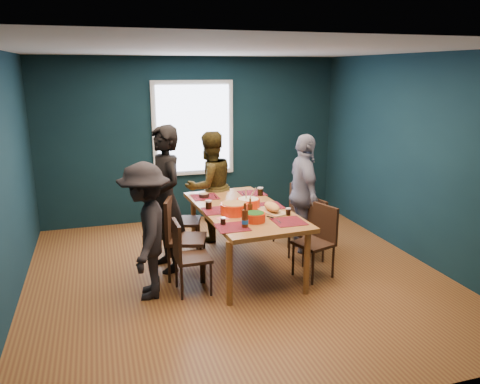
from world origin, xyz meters
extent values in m
cube|color=brown|center=(0.00, 0.00, -0.01)|extent=(5.00, 5.00, 0.01)
cube|color=silver|center=(0.00, 0.00, 2.70)|extent=(5.00, 5.00, 0.01)
cube|color=#0D252D|center=(-2.50, 0.00, 1.35)|extent=(0.01, 5.00, 2.70)
cube|color=#0D252D|center=(2.50, 0.00, 1.35)|extent=(0.01, 5.00, 2.70)
cube|color=#0D252D|center=(0.00, 2.50, 1.35)|extent=(5.00, 0.01, 2.70)
cube|color=#0D252D|center=(0.00, -2.50, 1.35)|extent=(5.00, 0.01, 2.70)
cube|color=silver|center=(0.00, 2.47, 1.55)|extent=(1.35, 0.06, 1.55)
cube|color=#A56F31|center=(0.18, 0.27, 0.76)|extent=(1.16, 2.13, 0.05)
cylinder|color=#A56F31|center=(-0.28, -0.68, 0.37)|extent=(0.07, 0.07, 0.73)
cylinder|color=#A56F31|center=(0.63, -0.68, 0.37)|extent=(0.07, 0.07, 0.73)
cylinder|color=#A56F31|center=(-0.28, 1.22, 0.37)|extent=(0.07, 0.07, 0.73)
cylinder|color=#A56F31|center=(0.63, 1.22, 0.37)|extent=(0.07, 0.07, 0.73)
cube|color=#301D10|center=(-0.46, 0.96, 0.46)|extent=(0.53, 0.53, 0.04)
cube|color=#301D10|center=(-0.65, 1.01, 0.72)|extent=(0.16, 0.42, 0.47)
cylinder|color=#301D10|center=(-0.69, 0.83, 0.22)|extent=(0.03, 0.03, 0.44)
cylinder|color=#301D10|center=(-0.34, 0.73, 0.22)|extent=(0.03, 0.03, 0.44)
cylinder|color=#301D10|center=(-0.59, 1.18, 0.22)|extent=(0.03, 0.03, 0.44)
cylinder|color=#301D10|center=(-0.23, 1.08, 0.22)|extent=(0.03, 0.03, 0.44)
cube|color=#301D10|center=(-0.58, 0.18, 0.48)|extent=(0.57, 0.57, 0.04)
cube|color=#301D10|center=(-0.77, 0.24, 0.75)|extent=(0.18, 0.44, 0.49)
cylinder|color=#301D10|center=(-0.82, 0.05, 0.23)|extent=(0.03, 0.03, 0.46)
cylinder|color=#301D10|center=(-0.45, -0.07, 0.23)|extent=(0.03, 0.03, 0.46)
cylinder|color=#301D10|center=(-0.70, 0.42, 0.23)|extent=(0.03, 0.03, 0.46)
cylinder|color=#301D10|center=(-0.33, 0.30, 0.23)|extent=(0.03, 0.03, 0.46)
cube|color=#301D10|center=(-0.59, -0.25, 0.42)|extent=(0.39, 0.39, 0.04)
cube|color=#301D10|center=(-0.77, -0.26, 0.65)|extent=(0.04, 0.39, 0.43)
cylinder|color=#301D10|center=(-0.75, -0.42, 0.20)|extent=(0.03, 0.03, 0.40)
cylinder|color=#301D10|center=(-0.42, -0.42, 0.20)|extent=(0.03, 0.03, 0.40)
cylinder|color=#301D10|center=(-0.76, -0.09, 0.20)|extent=(0.03, 0.03, 0.40)
cylinder|color=#301D10|center=(-0.43, -0.09, 0.20)|extent=(0.03, 0.03, 0.40)
cube|color=#301D10|center=(1.09, 0.89, 0.41)|extent=(0.49, 0.49, 0.04)
cube|color=#301D10|center=(1.25, 0.95, 0.64)|extent=(0.16, 0.38, 0.42)
cylinder|color=#301D10|center=(0.99, 0.68, 0.20)|extent=(0.03, 0.03, 0.39)
cylinder|color=#301D10|center=(1.30, 0.79, 0.20)|extent=(0.03, 0.03, 0.39)
cylinder|color=#301D10|center=(0.88, 0.99, 0.20)|extent=(0.03, 0.03, 0.39)
cylinder|color=#301D10|center=(1.19, 1.10, 0.20)|extent=(0.03, 0.03, 0.39)
cube|color=#301D10|center=(1.04, 0.21, 0.40)|extent=(0.45, 0.45, 0.04)
cube|color=#301D10|center=(1.20, 0.24, 0.63)|extent=(0.11, 0.38, 0.41)
cylinder|color=#301D10|center=(0.91, 0.01, 0.19)|extent=(0.03, 0.03, 0.39)
cylinder|color=#301D10|center=(1.23, 0.08, 0.19)|extent=(0.03, 0.03, 0.39)
cylinder|color=#301D10|center=(0.85, 0.33, 0.19)|extent=(0.03, 0.03, 0.39)
cylinder|color=#301D10|center=(1.16, 0.40, 0.19)|extent=(0.03, 0.03, 0.39)
cube|color=#301D10|center=(0.90, -0.29, 0.43)|extent=(0.51, 0.51, 0.04)
cube|color=#301D10|center=(1.07, -0.23, 0.67)|extent=(0.17, 0.39, 0.44)
cylinder|color=#301D10|center=(0.80, -0.51, 0.21)|extent=(0.03, 0.03, 0.41)
cylinder|color=#301D10|center=(1.12, -0.39, 0.21)|extent=(0.03, 0.03, 0.41)
cylinder|color=#301D10|center=(0.68, -0.18, 0.21)|extent=(0.03, 0.03, 0.41)
cylinder|color=#301D10|center=(1.01, -0.07, 0.21)|extent=(0.03, 0.03, 0.41)
imported|color=black|center=(-0.77, 0.50, 0.92)|extent=(0.58, 0.76, 1.84)
imported|color=black|center=(0.01, 1.39, 0.82)|extent=(0.95, 0.84, 1.63)
imported|color=silver|center=(1.15, 0.56, 0.83)|extent=(0.53, 1.01, 1.65)
imported|color=black|center=(-1.09, -0.19, 0.77)|extent=(0.73, 1.08, 1.53)
cylinder|color=red|center=(0.00, 0.07, 0.85)|extent=(0.33, 0.33, 0.13)
cylinder|color=#5F9335|center=(0.00, 0.07, 0.91)|extent=(0.29, 0.29, 0.02)
cylinder|color=red|center=(0.24, 0.27, 0.84)|extent=(0.30, 0.30, 0.12)
cylinder|color=#F2E3C6|center=(0.24, 0.27, 0.90)|extent=(0.26, 0.26, 0.02)
cylinder|color=tan|center=(0.28, 0.27, 0.94)|extent=(0.09, 0.16, 0.24)
cylinder|color=tan|center=(0.21, 0.27, 0.94)|extent=(0.07, 0.17, 0.24)
cylinder|color=red|center=(0.14, -0.27, 0.84)|extent=(0.25, 0.25, 0.10)
cylinder|color=#174B12|center=(0.14, -0.27, 0.88)|extent=(0.22, 0.22, 0.02)
cube|color=tan|center=(0.47, 0.02, 0.79)|extent=(0.33, 0.47, 0.02)
ellipsoid|color=#DEA14F|center=(0.47, 0.02, 0.85)|extent=(0.25, 0.37, 0.10)
cube|color=silver|center=(0.36, -0.15, 0.81)|extent=(0.11, 0.16, 0.00)
cylinder|color=black|center=(0.34, -0.25, 0.81)|extent=(0.07, 0.09, 0.02)
sphere|color=#195914|center=(0.47, -0.08, 0.86)|extent=(0.03, 0.03, 0.03)
sphere|color=#195914|center=(0.47, 0.02, 0.86)|extent=(0.03, 0.03, 0.03)
sphere|color=#195914|center=(0.47, 0.11, 0.86)|extent=(0.03, 0.03, 0.03)
cylinder|color=black|center=(-0.18, 0.92, 0.81)|extent=(0.14, 0.14, 0.06)
cylinder|color=#5F9335|center=(-0.18, 0.92, 0.84)|extent=(0.12, 0.12, 0.01)
cylinder|color=#4E220D|center=(-0.03, -0.44, 0.89)|extent=(0.07, 0.07, 0.20)
cylinder|color=#4E220D|center=(-0.03, -0.44, 1.03)|extent=(0.03, 0.03, 0.08)
cylinder|color=#195DB1|center=(-0.03, -0.44, 0.85)|extent=(0.08, 0.08, 0.05)
cylinder|color=#4E220D|center=(0.15, -0.10, 0.87)|extent=(0.06, 0.06, 0.16)
cylinder|color=#4E220D|center=(0.15, -0.10, 0.98)|extent=(0.02, 0.02, 0.06)
cylinder|color=black|center=(-0.24, -0.29, 0.83)|extent=(0.06, 0.06, 0.09)
cylinder|color=silver|center=(-0.24, -0.29, 0.87)|extent=(0.06, 0.06, 0.01)
cylinder|color=black|center=(0.61, -0.16, 0.83)|extent=(0.06, 0.06, 0.09)
cylinder|color=silver|center=(0.61, -0.16, 0.87)|extent=(0.06, 0.06, 0.01)
cylinder|color=black|center=(0.59, 0.80, 0.84)|extent=(0.08, 0.08, 0.11)
cylinder|color=silver|center=(0.59, 0.80, 0.89)|extent=(0.08, 0.08, 0.02)
cylinder|color=black|center=(-0.25, 0.37, 0.84)|extent=(0.08, 0.08, 0.11)
cylinder|color=silver|center=(-0.25, 0.37, 0.89)|extent=(0.08, 0.08, 0.02)
cube|color=#F66772|center=(0.57, 0.29, 0.79)|extent=(0.17, 0.17, 0.00)
cube|color=#F66772|center=(-0.18, -0.07, 0.79)|extent=(0.15, 0.15, 0.00)
cube|color=#F66772|center=(0.52, -0.39, 0.79)|extent=(0.20, 0.20, 0.00)
camera|label=1|loc=(-1.53, -5.14, 2.49)|focal=35.00mm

